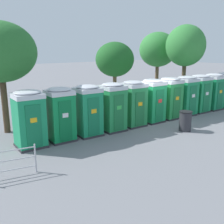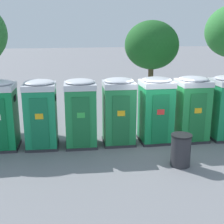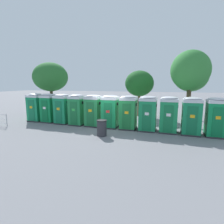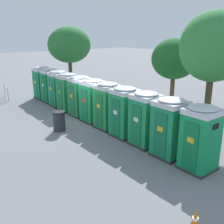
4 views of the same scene
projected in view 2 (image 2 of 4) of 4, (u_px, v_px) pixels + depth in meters
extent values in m
plane|color=slate|center=(156.00, 143.00, 12.07)|extent=(120.00, 120.00, 0.00)
cube|color=#2D2D33|center=(4.00, 146.00, 11.62)|extent=(1.24, 1.28, 0.10)
cube|color=#0F8442|center=(1.00, 118.00, 11.34)|extent=(1.18, 1.22, 2.10)
cube|color=black|center=(15.00, 98.00, 11.21)|extent=(0.05, 0.36, 0.20)
cube|color=#2D2D33|center=(43.00, 145.00, 11.75)|extent=(1.25, 1.28, 0.10)
cube|color=#188C55|center=(41.00, 117.00, 11.46)|extent=(1.19, 1.22, 2.10)
cube|color=#126D42|center=(40.00, 124.00, 10.92)|extent=(0.61, 0.08, 1.85)
cube|color=yellow|center=(39.00, 116.00, 10.83)|extent=(0.28, 0.03, 0.20)
cube|color=black|center=(56.00, 97.00, 11.34)|extent=(0.05, 0.36, 0.20)
cube|color=silver|center=(39.00, 86.00, 11.16)|extent=(1.23, 1.26, 0.20)
ellipsoid|color=silver|center=(39.00, 82.00, 11.12)|extent=(1.17, 1.20, 0.18)
cube|color=#2D2D33|center=(81.00, 144.00, 11.89)|extent=(1.25, 1.27, 0.10)
cube|color=#1F8745|center=(81.00, 116.00, 11.61)|extent=(1.19, 1.21, 2.10)
cube|color=#186A36|center=(81.00, 123.00, 11.07)|extent=(0.61, 0.07, 1.85)
cube|color=green|center=(81.00, 115.00, 10.98)|extent=(0.28, 0.03, 0.20)
cube|color=black|center=(96.00, 96.00, 11.48)|extent=(0.05, 0.36, 0.20)
cube|color=silver|center=(80.00, 86.00, 11.30)|extent=(1.22, 1.25, 0.20)
ellipsoid|color=silver|center=(80.00, 82.00, 11.26)|extent=(1.16, 1.19, 0.18)
cube|color=#2D2D33|center=(118.00, 141.00, 12.14)|extent=(1.27, 1.27, 0.10)
cube|color=#218444|center=(119.00, 114.00, 11.85)|extent=(1.21, 1.21, 2.10)
cube|color=#1A6735|center=(121.00, 121.00, 11.31)|extent=(0.63, 0.07, 1.85)
cube|color=yellow|center=(121.00, 113.00, 11.22)|extent=(0.28, 0.03, 0.20)
cube|color=black|center=(134.00, 95.00, 11.73)|extent=(0.05, 0.36, 0.20)
cube|color=silver|center=(119.00, 84.00, 11.55)|extent=(1.24, 1.25, 0.20)
ellipsoid|color=silver|center=(119.00, 80.00, 11.51)|extent=(1.18, 1.19, 0.18)
cube|color=#2D2D33|center=(155.00, 140.00, 12.31)|extent=(1.23, 1.23, 0.10)
cube|color=#199650|center=(156.00, 113.00, 12.02)|extent=(1.17, 1.17, 2.10)
cube|color=#13753E|center=(160.00, 119.00, 11.49)|extent=(0.63, 0.05, 1.85)
cube|color=red|center=(161.00, 112.00, 11.40)|extent=(0.28, 0.02, 0.20)
cube|color=black|center=(171.00, 94.00, 11.92)|extent=(0.03, 0.36, 0.20)
cube|color=silver|center=(157.00, 84.00, 11.72)|extent=(1.21, 1.21, 0.20)
ellipsoid|color=silver|center=(157.00, 80.00, 11.68)|extent=(1.15, 1.15, 0.18)
cube|color=#2D2D33|center=(190.00, 138.00, 12.50)|extent=(1.25, 1.25, 0.10)
cube|color=#218C42|center=(191.00, 112.00, 12.22)|extent=(1.19, 1.19, 2.10)
cube|color=#1A6D34|center=(197.00, 118.00, 11.68)|extent=(0.63, 0.06, 1.85)
cube|color=yellow|center=(198.00, 111.00, 11.59)|extent=(0.28, 0.02, 0.20)
cube|color=black|center=(207.00, 93.00, 12.11)|extent=(0.04, 0.36, 0.20)
cube|color=silver|center=(193.00, 83.00, 11.91)|extent=(1.23, 1.22, 0.20)
ellipsoid|color=silver|center=(194.00, 79.00, 11.88)|extent=(1.17, 1.16, 0.18)
cube|color=#2D2D33|center=(224.00, 137.00, 12.67)|extent=(1.28, 1.25, 0.10)
cylinder|color=brown|center=(150.00, 83.00, 17.46)|extent=(0.29, 0.29, 2.70)
ellipsoid|color=#1E5B23|center=(152.00, 45.00, 16.92)|extent=(2.94, 2.94, 2.62)
cylinder|color=#2D2D33|center=(181.00, 151.00, 10.03)|extent=(0.63, 0.63, 1.00)
cylinder|color=black|center=(182.00, 135.00, 9.89)|extent=(0.67, 0.67, 0.06)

